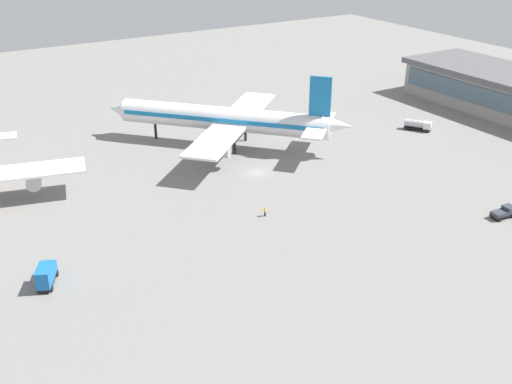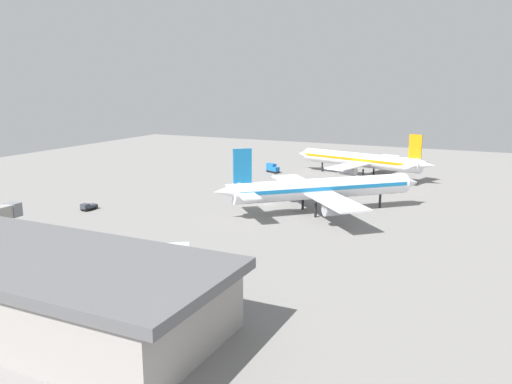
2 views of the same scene
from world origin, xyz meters
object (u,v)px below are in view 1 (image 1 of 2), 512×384
object	(u,v)px
pushback_tractor	(504,212)
airplane_at_gate	(226,119)
fuel_truck	(418,125)
catering_truck	(46,275)
ground_crew_worker	(265,212)

from	to	relation	value
pushback_tractor	airplane_at_gate	bearing A→B (deg)	117.87
fuel_truck	pushback_tractor	xyz separation A→B (m)	(-40.70, 20.10, -0.42)
airplane_at_gate	pushback_tractor	distance (m)	61.13
catering_truck	pushback_tractor	bearing A→B (deg)	-79.93
fuel_truck	pushback_tractor	world-z (taller)	fuel_truck
fuel_truck	pushback_tractor	bearing A→B (deg)	-61.88
fuel_truck	airplane_at_gate	bearing A→B (deg)	-144.42
airplane_at_gate	ground_crew_worker	world-z (taller)	airplane_at_gate
catering_truck	fuel_truck	world-z (taller)	catering_truck
fuel_truck	ground_crew_worker	distance (m)	58.46
catering_truck	fuel_truck	size ratio (longest dim) A/B	0.94
pushback_tractor	ground_crew_worker	size ratio (longest dim) A/B	2.71
airplane_at_gate	ground_crew_worker	size ratio (longest dim) A/B	27.49
catering_truck	fuel_truck	xyz separation A→B (m)	(20.13, -93.44, -0.31)
airplane_at_gate	fuel_truck	world-z (taller)	airplane_at_gate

